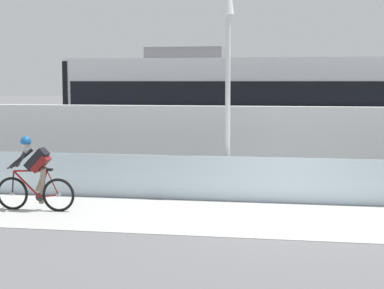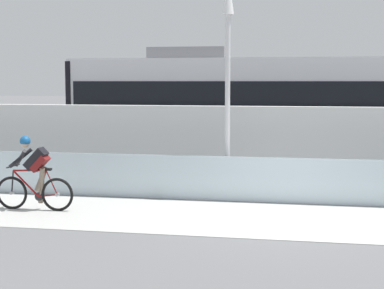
# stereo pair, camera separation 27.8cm
# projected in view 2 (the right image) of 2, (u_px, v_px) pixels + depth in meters

# --- Properties ---
(ground_plane) EXTENTS (200.00, 200.00, 0.00)m
(ground_plane) POSITION_uv_depth(u_px,v_px,m) (285.00, 221.00, 12.48)
(ground_plane) COLOR slate
(bike_path_deck) EXTENTS (32.00, 3.20, 0.01)m
(bike_path_deck) POSITION_uv_depth(u_px,v_px,m) (285.00, 220.00, 12.48)
(bike_path_deck) COLOR beige
(bike_path_deck) RESTS_ON ground
(glass_parapet) EXTENTS (32.00, 0.05, 1.04)m
(glass_parapet) POSITION_uv_depth(u_px,v_px,m) (289.00, 181.00, 14.24)
(glass_parapet) COLOR silver
(glass_parapet) RESTS_ON ground
(concrete_barrier_wall) EXTENTS (32.00, 0.36, 2.13)m
(concrete_barrier_wall) POSITION_uv_depth(u_px,v_px,m) (292.00, 148.00, 15.94)
(concrete_barrier_wall) COLOR silver
(concrete_barrier_wall) RESTS_ON ground
(tram_rail_near) EXTENTS (32.00, 0.08, 0.01)m
(tram_rail_near) POSITION_uv_depth(u_px,v_px,m) (295.00, 175.00, 18.47)
(tram_rail_near) COLOR #595654
(tram_rail_near) RESTS_ON ground
(tram_rail_far) EXTENTS (32.00, 0.08, 0.01)m
(tram_rail_far) POSITION_uv_depth(u_px,v_px,m) (296.00, 169.00, 19.87)
(tram_rail_far) COLOR #595654
(tram_rail_far) RESTS_ON ground
(tram) EXTENTS (11.06, 2.54, 3.81)m
(tram) POSITION_uv_depth(u_px,v_px,m) (251.00, 110.00, 19.24)
(tram) COLOR silver
(tram) RESTS_ON ground
(cyclist_on_bike) EXTENTS (1.77, 0.58, 1.61)m
(cyclist_on_bike) POSITION_uv_depth(u_px,v_px,m) (34.00, 174.00, 13.42)
(cyclist_on_bike) COLOR black
(cyclist_on_bike) RESTS_ON ground
(lamp_post_antenna) EXTENTS (0.28, 0.28, 5.20)m
(lamp_post_antenna) POSITION_uv_depth(u_px,v_px,m) (228.00, 59.00, 14.53)
(lamp_post_antenna) COLOR gray
(lamp_post_antenna) RESTS_ON ground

